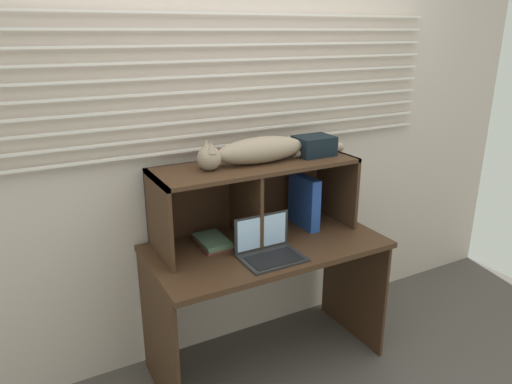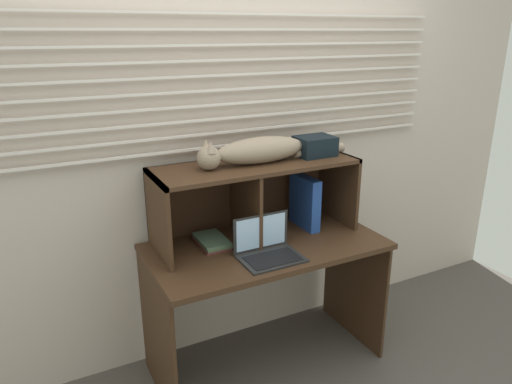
{
  "view_description": "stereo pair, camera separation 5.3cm",
  "coord_description": "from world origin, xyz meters",
  "views": [
    {
      "loc": [
        -1.17,
        -1.85,
        1.85
      ],
      "look_at": [
        0.0,
        0.31,
        1.02
      ],
      "focal_mm": 33.36,
      "sensor_mm": 36.0,
      "label": 1
    },
    {
      "loc": [
        -1.12,
        -1.87,
        1.85
      ],
      "look_at": [
        0.0,
        0.31,
        1.02
      ],
      "focal_mm": 33.36,
      "sensor_mm": 36.0,
      "label": 2
    }
  ],
  "objects": [
    {
      "name": "ground_plane",
      "position": [
        0.0,
        0.0,
        0.0
      ],
      "size": [
        4.4,
        4.4,
        0.0
      ],
      "primitive_type": "plane",
      "color": "#4C4742"
    },
    {
      "name": "back_panel_with_blinds",
      "position": [
        0.0,
        0.55,
        1.26
      ],
      "size": [
        4.4,
        0.08,
        2.5
      ],
      "color": "beige",
      "rests_on": "ground"
    },
    {
      "name": "desk",
      "position": [
        0.0,
        0.18,
        0.6
      ],
      "size": [
        1.27,
        0.65,
        0.76
      ],
      "color": "#3F2818",
      "rests_on": "ground"
    },
    {
      "name": "hutch_shelf_unit",
      "position": [
        -0.01,
        0.34,
        1.05
      ],
      "size": [
        1.12,
        0.39,
        0.42
      ],
      "color": "#3F2818",
      "rests_on": "desk"
    },
    {
      "name": "cat",
      "position": [
        0.01,
        0.31,
        1.25
      ],
      "size": [
        0.9,
        0.15,
        0.15
      ],
      "color": "gray",
      "rests_on": "hutch_shelf_unit"
    },
    {
      "name": "laptop",
      "position": [
        -0.06,
        0.05,
        0.8
      ],
      "size": [
        0.31,
        0.23,
        0.2
      ],
      "color": "#252525",
      "rests_on": "desk"
    },
    {
      "name": "binder_upright",
      "position": [
        0.32,
        0.31,
        0.91
      ],
      "size": [
        0.06,
        0.25,
        0.3
      ],
      "primitive_type": "cube",
      "color": "#22479C",
      "rests_on": "desk"
    },
    {
      "name": "book_stack",
      "position": [
        -0.26,
        0.31,
        0.78
      ],
      "size": [
        0.15,
        0.23,
        0.04
      ],
      "color": "brown",
      "rests_on": "desk"
    },
    {
      "name": "storage_box",
      "position": [
        0.37,
        0.31,
        1.24
      ],
      "size": [
        0.21,
        0.17,
        0.11
      ],
      "primitive_type": "cube",
      "color": "black",
      "rests_on": "hutch_shelf_unit"
    }
  ]
}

